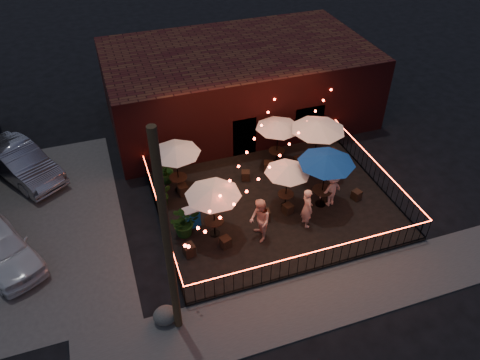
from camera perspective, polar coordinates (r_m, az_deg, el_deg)
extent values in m
plane|color=black|center=(19.57, 6.41, -6.88)|extent=(110.00, 110.00, 0.00)
cube|color=black|center=(20.82, 4.19, -3.04)|extent=(10.00, 8.00, 0.15)
cube|color=#43403E|center=(17.71, 10.79, -13.87)|extent=(18.00, 2.50, 0.05)
cube|color=#330E0E|center=(26.25, -0.28, 11.72)|extent=(14.00, 8.00, 4.00)
cube|color=black|center=(23.24, 0.46, 5.26)|extent=(1.20, 0.24, 2.20)
cube|color=black|center=(24.19, 8.39, 7.67)|extent=(1.60, 0.24, 1.20)
cylinder|color=#382417|center=(13.81, -8.82, -7.71)|extent=(0.26, 0.26, 8.00)
cube|color=black|center=(18.22, 9.05, -10.59)|extent=(10.00, 0.04, 0.04)
cube|color=black|center=(17.54, 9.34, -8.62)|extent=(10.00, 0.04, 0.04)
cube|color=#FF3819|center=(17.52, 9.35, -8.56)|extent=(10.00, 0.03, 0.02)
cube|color=black|center=(19.74, -9.41, -5.80)|extent=(0.04, 8.00, 0.04)
cube|color=black|center=(19.12, -9.69, -3.83)|extent=(0.04, 8.00, 0.04)
cube|color=#FF3819|center=(19.10, -9.70, -3.77)|extent=(0.03, 8.00, 0.02)
cube|color=black|center=(22.78, 15.92, 0.07)|extent=(0.04, 8.00, 0.04)
cube|color=black|center=(22.24, 16.33, 1.92)|extent=(0.04, 8.00, 0.04)
cube|color=#FF3819|center=(22.22, 16.34, 1.99)|extent=(0.03, 8.00, 0.02)
cylinder|color=black|center=(19.38, -3.07, -6.51)|extent=(0.44, 0.44, 0.03)
cylinder|color=black|center=(19.13, -3.11, -5.75)|extent=(0.06, 0.06, 0.73)
cylinder|color=black|center=(18.87, -3.15, -4.94)|extent=(0.81, 0.81, 0.04)
cylinder|color=black|center=(18.55, -3.20, -3.90)|extent=(0.04, 0.04, 2.43)
cone|color=silver|center=(17.85, -3.32, -1.39)|extent=(2.91, 2.91, 0.35)
cylinder|color=black|center=(21.60, -7.38, -1.19)|extent=(0.44, 0.44, 0.03)
cylinder|color=black|center=(21.37, -7.46, -0.46)|extent=(0.06, 0.06, 0.72)
cylinder|color=black|center=(21.14, -7.54, 0.33)|extent=(0.80, 0.80, 0.04)
cylinder|color=black|center=(20.86, -7.64, 1.32)|extent=(0.04, 0.04, 2.41)
cone|color=silver|center=(20.25, -7.89, 3.69)|extent=(2.53, 2.53, 0.35)
cylinder|color=black|center=(20.71, 5.50, -3.08)|extent=(0.39, 0.39, 0.03)
cylinder|color=black|center=(20.50, 5.56, -2.42)|extent=(0.05, 0.05, 0.64)
cylinder|color=black|center=(20.29, 5.61, -1.72)|extent=(0.71, 0.71, 0.04)
cylinder|color=black|center=(20.02, 5.68, -0.82)|extent=(0.04, 0.04, 2.14)
cone|color=silver|center=(19.44, 5.85, 1.31)|extent=(2.44, 2.44, 0.31)
cylinder|color=black|center=(23.15, 4.42, 2.15)|extent=(0.43, 0.43, 0.03)
cylinder|color=black|center=(22.94, 4.46, 2.85)|extent=(0.06, 0.06, 0.70)
cylinder|color=black|center=(22.74, 4.50, 3.59)|extent=(0.78, 0.78, 0.04)
cylinder|color=black|center=(22.48, 4.56, 4.53)|extent=(0.04, 0.04, 2.34)
cone|color=silver|center=(21.92, 4.69, 6.75)|extent=(2.46, 2.46, 0.34)
cylinder|color=black|center=(20.99, 9.78, -2.88)|extent=(0.48, 0.48, 0.03)
cylinder|color=black|center=(20.74, 9.89, -2.07)|extent=(0.07, 0.07, 0.79)
cylinder|color=black|center=(20.48, 10.01, -1.21)|extent=(0.88, 0.88, 0.04)
cylinder|color=black|center=(20.16, 10.17, -0.12)|extent=(0.05, 0.05, 2.63)
cone|color=navy|center=(19.48, 10.54, 2.52)|extent=(2.87, 2.87, 0.38)
cylinder|color=black|center=(22.83, 8.88, 1.16)|extent=(0.50, 0.50, 0.03)
cylinder|color=black|center=(22.59, 8.98, 1.97)|extent=(0.07, 0.07, 0.82)
cylinder|color=black|center=(22.34, 9.08, 2.83)|extent=(0.91, 0.91, 0.05)
cylinder|color=black|center=(22.04, 9.22, 3.93)|extent=(0.05, 0.05, 2.72)
cone|color=silver|center=(21.40, 9.54, 6.55)|extent=(2.61, 2.61, 0.40)
cube|color=black|center=(18.50, -6.23, -8.47)|extent=(0.49, 0.49, 0.50)
cube|color=black|center=(18.72, -1.80, -7.59)|extent=(0.48, 0.48, 0.46)
cube|color=black|center=(21.22, -6.97, -1.20)|extent=(0.46, 0.46, 0.49)
cube|color=black|center=(20.99, -4.67, -1.69)|extent=(0.39, 0.39, 0.40)
cube|color=black|center=(19.86, 3.05, -4.27)|extent=(0.45, 0.45, 0.47)
cube|color=black|center=(20.23, 5.84, -3.52)|extent=(0.47, 0.47, 0.45)
cube|color=black|center=(21.91, 0.68, 0.57)|extent=(0.48, 0.48, 0.45)
cube|color=black|center=(22.43, 3.49, 1.62)|extent=(0.57, 0.57, 0.52)
cube|color=black|center=(21.11, 10.73, -2.05)|extent=(0.44, 0.44, 0.41)
cube|color=black|center=(21.47, 14.01, -1.78)|extent=(0.46, 0.46, 0.43)
cube|color=black|center=(22.96, 7.16, 2.27)|extent=(0.42, 0.42, 0.47)
cube|color=black|center=(23.86, 11.23, 3.28)|extent=(0.42, 0.42, 0.43)
imported|color=tan|center=(19.32, 8.17, -3.36)|extent=(0.46, 0.69, 1.87)
imported|color=#DEA893|center=(18.51, 2.43, -4.94)|extent=(0.77, 0.98, 1.98)
imported|color=tan|center=(20.54, 11.04, -1.10)|extent=(1.20, 0.84, 1.69)
imported|color=#133C12|center=(19.03, -6.79, -5.03)|extent=(1.28, 1.13, 1.37)
imported|color=#0F3F0D|center=(20.51, -9.28, -1.80)|extent=(0.75, 0.65, 1.19)
imported|color=#10370D|center=(21.78, -9.11, 1.24)|extent=(0.98, 0.98, 1.37)
cube|color=blue|center=(19.54, -5.90, -4.58)|extent=(0.68, 0.52, 0.84)
cube|color=silver|center=(19.25, -5.99, -3.63)|extent=(0.73, 0.57, 0.05)
ellipsoid|color=#40403C|center=(16.78, -9.10, -15.98)|extent=(0.92, 0.80, 0.68)
imported|color=white|center=(20.20, -27.24, -7.23)|extent=(3.69, 4.89, 1.55)
imported|color=gray|center=(24.27, -25.21, 1.94)|extent=(4.16, 5.16, 1.65)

